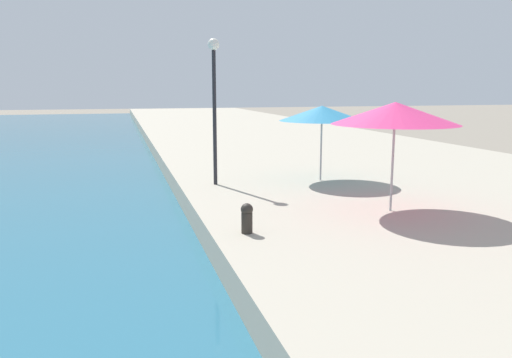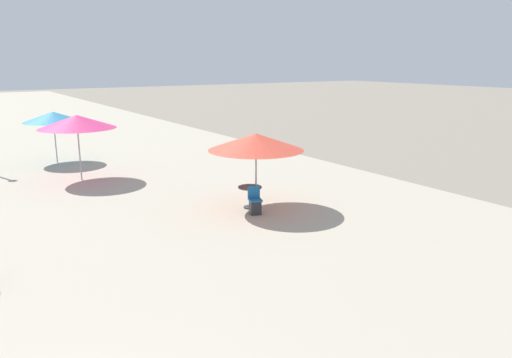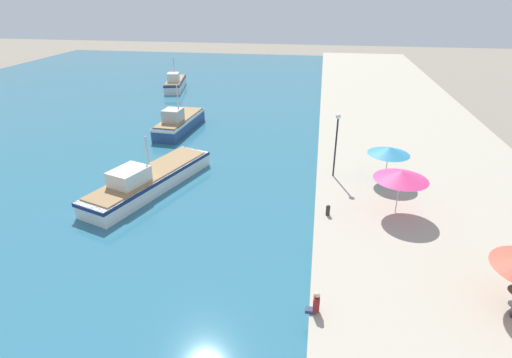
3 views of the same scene
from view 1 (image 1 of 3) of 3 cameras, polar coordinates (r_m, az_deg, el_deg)
The scene contains 5 objects.
quay_promenade at distance 33.55m, azimuth 1.61°, elevation 4.54°, with size 16.00×90.00×0.69m.
cafe_umbrella_white at distance 12.75m, azimuth 15.61°, elevation 7.24°, with size 3.12×3.12×2.72m.
cafe_umbrella_striped at distance 16.65m, azimuth 7.54°, elevation 7.45°, with size 2.82×2.82×2.49m.
mooring_bollard at distance 10.64m, azimuth -1.05°, elevation -4.40°, with size 0.26×0.26×0.65m.
lamppost at distance 15.84m, azimuth -4.81°, elevation 10.46°, with size 0.36×0.36×4.56m.
Camera 1 is at (-1.78, 5.09, 3.75)m, focal length 35.00 mm.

